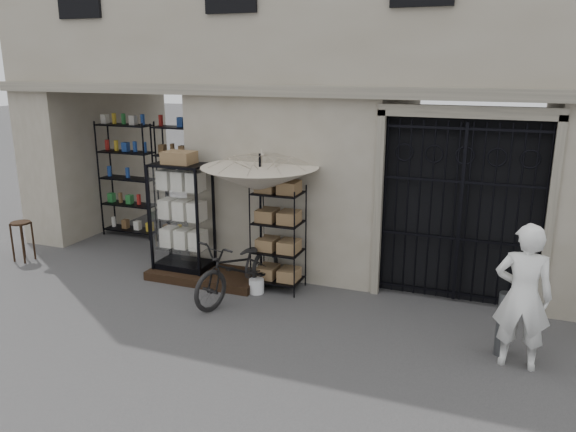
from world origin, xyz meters
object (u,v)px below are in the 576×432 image
at_px(bicycle, 240,298).
at_px(market_umbrella, 260,173).
at_px(steel_bollard, 503,324).
at_px(wooden_stool, 23,240).
at_px(shopkeeper, 515,365).
at_px(wire_rack, 278,240).
at_px(white_bucket, 257,286).
at_px(display_cabinet, 182,222).

bearing_deg(bicycle, market_umbrella, 95.45).
distance_m(market_umbrella, steel_bollard, 4.27).
bearing_deg(wooden_stool, shopkeeper, -4.96).
xyz_separation_m(market_umbrella, shopkeeper, (4.04, -1.24, -1.97)).
height_order(wire_rack, bicycle, wire_rack).
bearing_deg(shopkeeper, steel_bollard, -47.70).
xyz_separation_m(bicycle, shopkeeper, (4.15, -0.65, 0.00)).
bearing_deg(white_bucket, wire_rack, 50.02).
bearing_deg(market_umbrella, steel_bollard, -14.93).
xyz_separation_m(bicycle, wooden_stool, (-4.67, 0.11, 0.41)).
bearing_deg(wooden_stool, wire_rack, 5.39).
distance_m(wire_rack, market_umbrella, 1.15).
height_order(bicycle, shopkeeper, bicycle).
relative_size(wire_rack, wooden_stool, 2.28).
relative_size(wooden_stool, steel_bollard, 0.89).
height_order(wire_rack, wooden_stool, wire_rack).
bearing_deg(wire_rack, bicycle, -104.71).
bearing_deg(display_cabinet, shopkeeper, -21.26).
bearing_deg(market_umbrella, wire_rack, 1.31).
height_order(wire_rack, white_bucket, wire_rack).
relative_size(wire_rack, shopkeeper, 0.94).
xyz_separation_m(display_cabinet, bicycle, (1.37, -0.55, -0.99)).
xyz_separation_m(display_cabinet, shopkeeper, (5.53, -1.20, -0.99)).
bearing_deg(wire_rack, shopkeeper, 2.43).
relative_size(market_umbrella, wooden_stool, 3.54).
bearing_deg(white_bucket, display_cabinet, 170.04).
distance_m(wire_rack, white_bucket, 0.85).
distance_m(display_cabinet, white_bucket, 1.79).
bearing_deg(display_cabinet, white_bucket, -18.97).
relative_size(wire_rack, white_bucket, 7.05).
relative_size(display_cabinet, bicycle, 1.04).
distance_m(wooden_stool, steel_bollard, 8.65).
height_order(bicycle, wooden_stool, bicycle).
relative_size(market_umbrella, white_bucket, 10.95).
distance_m(wire_rack, wooden_stool, 5.14).
relative_size(market_umbrella, bicycle, 1.40).
height_order(display_cabinet, white_bucket, display_cabinet).
relative_size(display_cabinet, market_umbrella, 0.74).
bearing_deg(wooden_stool, white_bucket, 1.96).
distance_m(bicycle, steel_bollard, 4.01).
distance_m(wire_rack, steel_bollard, 3.71).
distance_m(bicycle, wooden_stool, 4.69).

